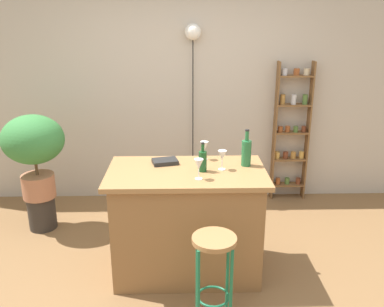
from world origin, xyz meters
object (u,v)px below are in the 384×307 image
potted_plant (34,146)px  wine_glass_center (222,156)px  bottle_sauce_amber (246,152)px  wine_glass_right (204,147)px  pendant_globe_light (193,36)px  plant_stool (42,212)px  bar_stool (214,261)px  spice_shelf (291,131)px  cookbook (165,161)px  wine_glass_left (199,165)px  bottle_wine_red (203,161)px

potted_plant → wine_glass_center: bearing=-23.3°
bottle_sauce_amber → wine_glass_right: bottle_sauce_amber is taller
potted_plant → bottle_sauce_amber: size_ratio=2.76×
potted_plant → wine_glass_right: (1.68, -0.53, 0.15)m
wine_glass_center → pendant_globe_light: 1.77m
plant_stool → wine_glass_right: 1.97m
bottle_sauce_amber → wine_glass_center: (-0.21, -0.09, -0.00)m
wine_glass_center → plant_stool: bearing=156.7°
bar_stool → bottle_sauce_amber: (0.32, 0.79, 0.54)m
spice_shelf → cookbook: (-1.44, -1.34, 0.10)m
bottle_sauce_amber → wine_glass_center: size_ratio=1.92×
spice_shelf → potted_plant: size_ratio=1.91×
wine_glass_right → wine_glass_center: bearing=-62.6°
wine_glass_left → bottle_wine_red: bearing=77.2°
potted_plant → wine_glass_center: 1.98m
plant_stool → bottle_sauce_amber: size_ratio=1.13×
spice_shelf → cookbook: 1.97m
cookbook → bar_stool: bearing=-80.6°
potted_plant → bottle_wine_red: (1.65, -0.82, 0.12)m
potted_plant → bottle_wine_red: size_ratio=3.55×
wine_glass_right → cookbook: wine_glass_right is taller
bar_stool → cookbook: 1.03m
bottle_sauce_amber → wine_glass_left: bottle_sauce_amber is taller
wine_glass_left → wine_glass_right: bearing=81.8°
bar_stool → plant_stool: (-1.70, 1.48, -0.34)m
bar_stool → cookbook: cookbook is taller
potted_plant → wine_glass_center: (1.81, -0.78, 0.15)m
bottle_wine_red → wine_glass_center: bottle_wine_red is taller
potted_plant → cookbook: potted_plant is taller
bottle_sauce_amber → wine_glass_left: bearing=-144.4°
bottle_sauce_amber → pendant_globe_light: (-0.41, 1.43, 0.87)m
bottle_sauce_amber → wine_glass_left: size_ratio=1.92×
bottle_wine_red → wine_glass_center: size_ratio=1.49×
potted_plant → pendant_globe_light: pendant_globe_light is taller
plant_stool → bottle_sauce_amber: 2.31m
bottle_wine_red → pendant_globe_light: pendant_globe_light is taller
bottle_wine_red → cookbook: 0.38m
potted_plant → cookbook: bearing=-25.0°
bottle_sauce_amber → cookbook: (-0.69, 0.07, -0.10)m
spice_shelf → wine_glass_center: spice_shelf is taller
wine_glass_right → pendant_globe_light: 1.54m
plant_stool → potted_plant: bearing=180.0°
bottle_wine_red → wine_glass_right: bearing=84.4°
bottle_sauce_amber → wine_glass_center: 0.23m
bar_stool → bottle_wine_red: size_ratio=2.89×
bar_stool → pendant_globe_light: size_ratio=0.34×
wine_glass_left → cookbook: (-0.28, 0.36, -0.10)m
bottle_wine_red → bar_stool: bearing=-85.6°
potted_plant → plant_stool: bearing=0.0°
bottle_wine_red → bottle_sauce_amber: (0.37, 0.13, 0.03)m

